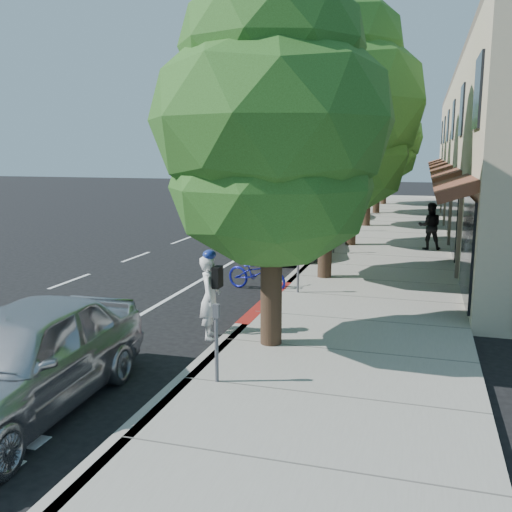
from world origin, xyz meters
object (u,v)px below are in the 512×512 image
at_px(street_tree_0, 272,127).
at_px(white_pickup, 336,207).
at_px(dark_suv_far, 323,199).
at_px(pedestrian, 430,226).
at_px(street_tree_5, 386,139).
at_px(street_tree_4, 379,135).
at_px(silver_suv, 294,235).
at_px(cyclist, 210,297).
at_px(near_car_a, 21,359).
at_px(street_tree_1, 328,108).
at_px(street_tree_2, 354,120).
at_px(dark_sedan, 273,226).
at_px(bicycle, 257,273).
at_px(street_tree_3, 369,133).

xyz_separation_m(street_tree_0, white_pickup, (-1.82, 20.51, -3.40)).
distance_m(dark_suv_far, pedestrian, 13.22).
height_order(street_tree_5, pedestrian, street_tree_5).
bearing_deg(street_tree_5, dark_suv_far, -115.35).
xyz_separation_m(street_tree_4, silver_suv, (-1.81, -14.00, -3.91)).
height_order(cyclist, near_car_a, cyclist).
bearing_deg(near_car_a, street_tree_1, 71.78).
xyz_separation_m(silver_suv, dark_suv_far, (-1.27, 13.50, 0.18)).
xyz_separation_m(street_tree_2, near_car_a, (-2.76, -15.50, -4.04)).
height_order(street_tree_1, pedestrian, street_tree_1).
bearing_deg(street_tree_2, pedestrian, -5.45).
relative_size(street_tree_5, pedestrian, 4.34).
bearing_deg(dark_sedan, pedestrian, 5.72).
bearing_deg(dark_suv_far, street_tree_0, -84.37).
distance_m(street_tree_4, white_pickup, 5.52).
relative_size(street_tree_0, street_tree_4, 0.90).
distance_m(street_tree_4, dark_sedan, 13.03).
relative_size(cyclist, near_car_a, 0.36).
bearing_deg(street_tree_0, cyclist, 164.08).
distance_m(bicycle, dark_suv_far, 19.07).
bearing_deg(cyclist, street_tree_1, -27.62).
distance_m(white_pickup, pedestrian, 9.98).
bearing_deg(street_tree_5, bicycle, -93.58).
distance_m(street_tree_2, street_tree_5, 18.00).
bearing_deg(street_tree_5, street_tree_3, -90.00).
xyz_separation_m(street_tree_2, dark_sedan, (-3.10, -0.05, -4.09)).
distance_m(street_tree_3, bicycle, 14.21).
relative_size(street_tree_3, cyclist, 4.37).
height_order(street_tree_3, bicycle, street_tree_3).
bearing_deg(street_tree_5, dark_sedan, -99.74).
height_order(dark_suv_far, pedestrian, pedestrian).
relative_size(street_tree_0, street_tree_2, 0.87).
height_order(bicycle, dark_sedan, dark_sedan).
bearing_deg(street_tree_2, street_tree_4, 90.00).
height_order(street_tree_3, street_tree_4, street_tree_4).
bearing_deg(pedestrian, silver_suv, 14.63).
distance_m(street_tree_1, white_pickup, 15.19).
bearing_deg(street_tree_4, bicycle, -94.67).
bearing_deg(street_tree_0, white_pickup, 95.07).
bearing_deg(street_tree_1, pedestrian, 63.00).
height_order(street_tree_2, dark_suv_far, street_tree_2).
height_order(street_tree_0, silver_suv, street_tree_0).
bearing_deg(street_tree_0, street_tree_1, 90.00).
xyz_separation_m(street_tree_2, pedestrian, (2.91, -0.28, -3.83)).
bearing_deg(street_tree_5, street_tree_2, -90.00).
height_order(street_tree_0, cyclist, street_tree_0).
bearing_deg(street_tree_4, pedestrian, -76.65).
distance_m(street_tree_3, street_tree_4, 6.00).
relative_size(street_tree_2, dark_suv_far, 1.48).
bearing_deg(dark_suv_far, white_pickup, -69.01).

